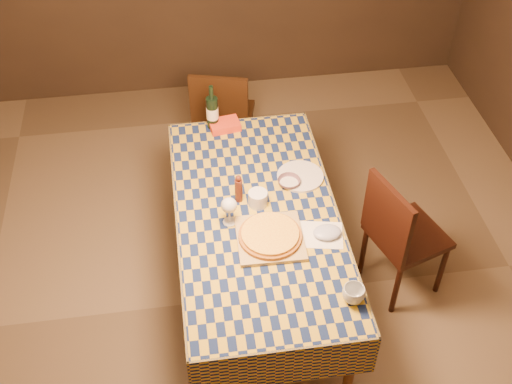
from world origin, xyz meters
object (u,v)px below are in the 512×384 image
at_px(wine_bottle, 212,112).
at_px(chair_far, 222,115).
at_px(cutting_board, 270,238).
at_px(pizza, 270,235).
at_px(bowl, 289,182).
at_px(dining_table, 257,223).
at_px(white_plate, 300,176).
at_px(chair_right, 399,232).

bearing_deg(wine_bottle, chair_far, 77.23).
relative_size(cutting_board, wine_bottle, 1.14).
bearing_deg(wine_bottle, pizza, -78.69).
relative_size(wine_bottle, chair_far, 0.34).
height_order(bowl, wine_bottle, wine_bottle).
bearing_deg(bowl, cutting_board, -113.51).
relative_size(dining_table, white_plate, 6.45).
height_order(cutting_board, wine_bottle, wine_bottle).
relative_size(cutting_board, chair_right, 0.39).
bearing_deg(chair_far, pizza, -85.78).
bearing_deg(dining_table, bowl, 44.14).
bearing_deg(pizza, chair_far, 94.22).
relative_size(bowl, chair_right, 0.15).
bearing_deg(cutting_board, white_plate, 61.07).
bearing_deg(dining_table, white_plate, 41.87).
bearing_deg(cutting_board, bowl, 66.49).
xyz_separation_m(cutting_board, white_plate, (0.27, 0.48, -0.00)).
bearing_deg(pizza, chair_right, 11.30).
xyz_separation_m(pizza, chair_far, (-0.11, 1.51, -0.29)).
distance_m(cutting_board, chair_right, 0.89).
bearing_deg(cutting_board, pizza, 180.00).
height_order(bowl, chair_far, chair_far).
distance_m(dining_table, chair_right, 0.89).
bearing_deg(dining_table, chair_far, 93.10).
bearing_deg(bowl, chair_far, 105.26).
bearing_deg(cutting_board, chair_far, 94.22).
relative_size(pizza, chair_far, 0.47).
height_order(pizza, chair_far, chair_far).
relative_size(bowl, wine_bottle, 0.43).
relative_size(bowl, white_plate, 0.48).
bearing_deg(white_plate, pizza, -118.93).
bearing_deg(cutting_board, chair_right, 11.30).
distance_m(pizza, white_plate, 0.55).
bearing_deg(pizza, white_plate, 61.07).
height_order(pizza, white_plate, pizza).
xyz_separation_m(bowl, chair_far, (-0.30, 1.09, -0.27)).
bearing_deg(chair_far, wine_bottle, -102.77).
distance_m(dining_table, bowl, 0.33).
distance_m(cutting_board, wine_bottle, 1.09).
relative_size(white_plate, chair_far, 0.31).
xyz_separation_m(cutting_board, bowl, (0.19, 0.43, 0.01)).
height_order(chair_far, chair_right, same).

